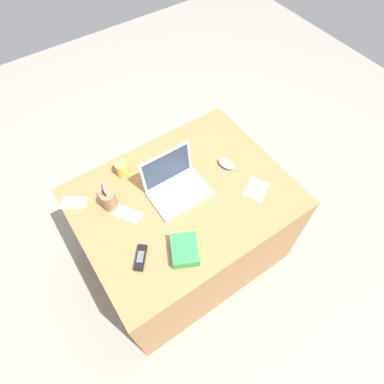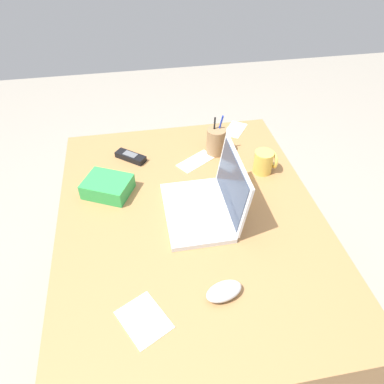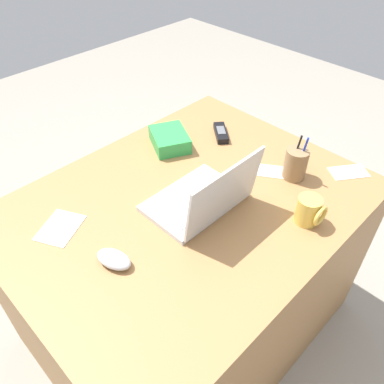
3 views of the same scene
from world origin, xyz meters
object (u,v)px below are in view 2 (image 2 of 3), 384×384
(pen_holder, at_px, (216,141))
(computer_mouse, at_px, (224,291))
(coffee_mug_white, at_px, (264,162))
(snack_bag, at_px, (108,186))
(laptop, at_px, (207,203))
(cordless_phone, at_px, (131,157))

(pen_holder, bearing_deg, computer_mouse, -11.16)
(coffee_mug_white, relative_size, pen_holder, 0.53)
(pen_holder, height_order, snack_bag, pen_holder)
(pen_holder, bearing_deg, snack_bag, -68.24)
(laptop, height_order, cordless_phone, laptop)
(pen_holder, bearing_deg, laptop, -17.81)
(cordless_phone, bearing_deg, computer_mouse, 17.76)
(cordless_phone, relative_size, snack_bag, 0.79)
(cordless_phone, bearing_deg, coffee_mug_white, 71.22)
(computer_mouse, height_order, snack_bag, snack_bag)
(snack_bag, bearing_deg, cordless_phone, 154.73)
(coffee_mug_white, bearing_deg, computer_mouse, -29.06)
(laptop, distance_m, cordless_phone, 0.44)
(laptop, distance_m, snack_bag, 0.38)
(computer_mouse, relative_size, pen_holder, 0.63)
(laptop, relative_size, pen_holder, 1.83)
(computer_mouse, xyz_separation_m, coffee_mug_white, (-0.52, 0.29, 0.03))
(snack_bag, bearing_deg, laptop, 63.91)
(snack_bag, bearing_deg, computer_mouse, 32.19)
(coffee_mug_white, bearing_deg, pen_holder, -135.51)
(pen_holder, xyz_separation_m, snack_bag, (0.18, -0.45, -0.03))
(coffee_mug_white, xyz_separation_m, pen_holder, (-0.16, -0.16, 0.01))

